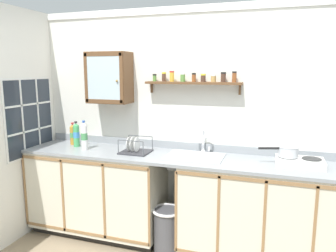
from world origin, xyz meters
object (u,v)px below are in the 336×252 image
wall_cabinet (109,78)px  trash_bin (168,229)px  hot_plate_stove (299,162)px  bottle_soda_green_2 (76,135)px  bottle_opaque_white_0 (84,136)px  saucepan (288,151)px  bottle_juice_amber_1 (73,134)px  dish_rack (135,149)px  sink (196,158)px

wall_cabinet → trash_bin: wall_cabinet is taller
hot_plate_stove → wall_cabinet: wall_cabinet is taller
bottle_soda_green_2 → bottle_opaque_white_0: bearing=-29.0°
saucepan → bottle_juice_amber_1: bottle_juice_amber_1 is taller
saucepan → bottle_soda_green_2: bottle_soda_green_2 is taller
hot_plate_stove → dish_rack: bearing=-178.9°
sink → trash_bin: sink is taller
bottle_opaque_white_0 → dish_rack: bearing=4.9°
hot_plate_stove → bottle_opaque_white_0: size_ratio=1.32×
sink → trash_bin: (-0.24, -0.18, -0.71)m
bottle_juice_amber_1 → trash_bin: size_ratio=0.56×
dish_rack → wall_cabinet: 0.83m
hot_plate_stove → trash_bin: 1.43m
dish_rack → bottle_juice_amber_1: bearing=171.6°
hot_plate_stove → bottle_juice_amber_1: size_ratio=1.63×
saucepan → bottle_opaque_white_0: 2.06m
bottle_soda_green_2 → wall_cabinet: 0.74m
wall_cabinet → sink: bearing=-7.1°
saucepan → dish_rack: size_ratio=1.18×
bottle_juice_amber_1 → dish_rack: bottle_juice_amber_1 is taller
bottle_soda_green_2 → dish_rack: bottle_soda_green_2 is taller
sink → dish_rack: bearing=-175.8°
saucepan → hot_plate_stove: bearing=-10.4°
bottle_opaque_white_0 → bottle_soda_green_2: 0.18m
bottle_juice_amber_1 → wall_cabinet: size_ratio=0.46×
bottle_soda_green_2 → wall_cabinet: (0.36, 0.13, 0.63)m
bottle_soda_green_2 → wall_cabinet: wall_cabinet is taller
bottle_opaque_white_0 → wall_cabinet: size_ratio=0.57×
saucepan → wall_cabinet: bearing=176.3°
dish_rack → wall_cabinet: wall_cabinet is taller
bottle_opaque_white_0 → dish_rack: 0.58m
bottle_juice_amber_1 → bottle_soda_green_2: 0.13m
sink → bottle_juice_amber_1: (-1.47, 0.08, 0.13)m
saucepan → bottle_opaque_white_0: bottle_opaque_white_0 is taller
bottle_opaque_white_0 → dish_rack: size_ratio=1.06×
bottle_soda_green_2 → trash_bin: 1.43m
bottle_opaque_white_0 → dish_rack: (0.57, 0.05, -0.11)m
hot_plate_stove → trash_bin: hot_plate_stove is taller
saucepan → wall_cabinet: (-1.86, 0.12, 0.64)m
sink → bottle_soda_green_2: size_ratio=1.94×
sink → wall_cabinet: size_ratio=1.01×
bottle_soda_green_2 → wall_cabinet: bearing=20.3°
sink → bottle_juice_amber_1: size_ratio=2.18×
saucepan → dish_rack: (-1.49, -0.05, -0.08)m
hot_plate_stove → wall_cabinet: bearing=175.9°
sink → bottle_soda_green_2: (-1.37, -0.01, 0.15)m
bottle_soda_green_2 → trash_bin: (1.13, -0.17, -0.86)m
bottle_soda_green_2 → trash_bin: size_ratio=0.63×
wall_cabinet → saucepan: bearing=-3.7°
sink → bottle_soda_green_2: bearing=-179.7°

